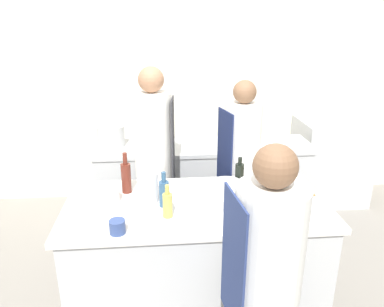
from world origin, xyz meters
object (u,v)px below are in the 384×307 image
(oven_range, at_px, (330,161))
(bowl_mixing_large, at_px, (309,209))
(bowl_prep_small, at_px, (237,202))
(chef_at_stove, at_px, (155,167))
(stockpot, at_px, (111,136))
(chef_at_pass_far, at_px, (240,174))
(bowl_ceramic_blue, at_px, (227,185))
(bottle_olive_oil, at_px, (240,172))
(bottle_vinegar, at_px, (152,186))
(bottle_water, at_px, (168,204))
(bottle_sauce, at_px, (287,213))
(chef_at_prep_near, at_px, (265,285))
(bowl_wooden_salad, at_px, (103,196))
(bottle_cooking_oil, at_px, (126,177))
(cup, at_px, (117,227))
(bottle_wine, at_px, (164,193))

(oven_range, relative_size, bowl_mixing_large, 4.07)
(bowl_mixing_large, xyz_separation_m, bowl_prep_small, (-0.47, 0.12, 0.01))
(chef_at_stove, xyz_separation_m, stockpot, (-0.45, 0.57, 0.13))
(chef_at_pass_far, height_order, bowl_ceramic_blue, chef_at_pass_far)
(bowl_mixing_large, bearing_deg, bowl_prep_small, 165.96)
(bottle_olive_oil, bearing_deg, stockpot, 138.81)
(bottle_vinegar, height_order, bowl_mixing_large, bottle_vinegar)
(bottle_vinegar, bearing_deg, chef_at_pass_far, 38.15)
(bowl_mixing_large, bearing_deg, bottle_water, 178.28)
(bottle_sauce, bearing_deg, chef_at_stove, 127.02)
(chef_at_prep_near, bearing_deg, bowl_wooden_salad, 43.21)
(bottle_cooking_oil, relative_size, bowl_ceramic_blue, 1.29)
(bottle_vinegar, distance_m, bottle_cooking_oil, 0.26)
(bowl_ceramic_blue, bearing_deg, chef_at_pass_far, 65.05)
(bowl_prep_small, bearing_deg, bottle_olive_oil, 76.58)
(bottle_olive_oil, xyz_separation_m, stockpot, (-1.14, 1.00, 0.02))
(bottle_vinegar, relative_size, bottle_water, 1.36)
(bottle_sauce, xyz_separation_m, cup, (-1.07, -0.00, -0.04))
(bowl_wooden_salad, xyz_separation_m, stockpot, (-0.08, 1.27, 0.06))
(oven_range, height_order, chef_at_pass_far, chef_at_pass_far)
(chef_at_prep_near, xyz_separation_m, chef_at_pass_far, (0.16, 1.42, 0.05))
(bottle_sauce, relative_size, stockpot, 0.77)
(chef_at_stove, height_order, chef_at_pass_far, chef_at_stove)
(bottle_olive_oil, relative_size, stockpot, 0.74)
(chef_at_stove, relative_size, bottle_cooking_oil, 5.71)
(bottle_cooking_oil, relative_size, bottle_water, 1.38)
(chef_at_stove, distance_m, bottle_sauce, 1.41)
(chef_at_pass_far, bearing_deg, bottle_water, 127.70)
(bottle_cooking_oil, xyz_separation_m, cup, (-0.01, -0.58, -0.08))
(bowl_ceramic_blue, bearing_deg, stockpot, 132.21)
(chef_at_pass_far, xyz_separation_m, bottle_vinegar, (-0.78, -0.61, 0.20))
(oven_range, height_order, bowl_wooden_salad, oven_range)
(bowl_wooden_salad, bearing_deg, bottle_vinegar, -3.11)
(bowl_mixing_large, bearing_deg, bowl_wooden_salad, 168.82)
(bottle_wine, distance_m, bottle_water, 0.16)
(chef_at_stove, bearing_deg, bottle_cooking_oil, -15.46)
(oven_range, height_order, bottle_vinegar, bottle_vinegar)
(bottle_cooking_oil, bearing_deg, bottle_water, -53.17)
(bowl_prep_small, bearing_deg, bottle_wine, 172.69)
(oven_range, xyz_separation_m, bottle_sauce, (-1.30, -2.11, 0.51))
(chef_at_stove, height_order, cup, chef_at_stove)
(bottle_vinegar, distance_m, stockpot, 1.36)
(chef_at_stove, distance_m, stockpot, 0.74)
(bottle_olive_oil, distance_m, bottle_sauce, 0.72)
(bowl_prep_small, height_order, cup, cup)
(bottle_olive_oil, height_order, bowl_wooden_salad, bottle_olive_oil)
(bottle_olive_oil, distance_m, bowl_mixing_large, 0.67)
(bowl_mixing_large, bearing_deg, chef_at_pass_far, 108.20)
(oven_range, bearing_deg, bottle_water, -136.72)
(chef_at_stove, xyz_separation_m, bowl_mixing_large, (1.06, -0.98, 0.05))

